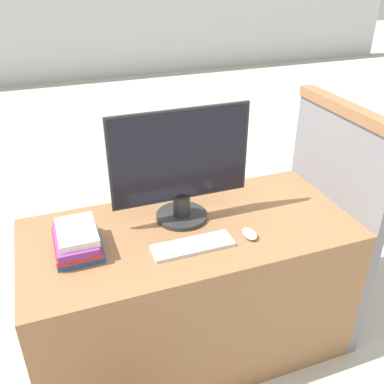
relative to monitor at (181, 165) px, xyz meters
name	(u,v)px	position (x,y,z in m)	size (l,w,h in m)	color
desk	(190,291)	(0.01, -0.10, -0.64)	(1.49, 0.69, 0.74)	#8C603D
carrel_divider	(329,218)	(0.78, -0.09, -0.39)	(0.07, 0.70, 1.23)	slate
monitor	(181,165)	(0.00, 0.00, 0.00)	(0.63, 0.24, 0.53)	#282828
keyboard	(193,246)	(-0.03, -0.24, -0.26)	(0.35, 0.11, 0.02)	silver
mouse	(250,234)	(0.23, -0.25, -0.26)	(0.06, 0.09, 0.03)	silver
book_stack	(77,240)	(-0.49, -0.09, -0.22)	(0.19, 0.27, 0.11)	#285199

